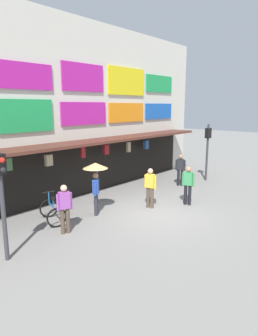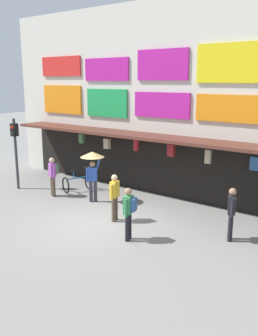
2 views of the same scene
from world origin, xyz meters
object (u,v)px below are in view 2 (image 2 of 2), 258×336
(traffic_light_near, at_px, (15,142))
(pedestrian_in_yellow, at_px, (115,195))
(pedestrian_in_green, at_px, (53,174))
(bicycle_parked, at_px, (77,183))
(pedestrian_in_red, at_px, (129,210))
(pedestrian_in_purple, at_px, (231,211))
(pedestrian_with_umbrella, at_px, (92,162))

(traffic_light_near, xyz_separation_m, pedestrian_in_yellow, (6.05, -0.39, -1.19))
(traffic_light_near, height_order, pedestrian_in_green, traffic_light_near)
(bicycle_parked, distance_m, pedestrian_in_red, 5.71)
(pedestrian_in_purple, bearing_deg, pedestrian_in_yellow, -166.79)
(pedestrian_in_purple, distance_m, pedestrian_in_red, 3.13)
(traffic_light_near, height_order, bicycle_parked, traffic_light_near)
(traffic_light_near, distance_m, pedestrian_with_umbrella, 4.10)
(bicycle_parked, bearing_deg, pedestrian_in_yellow, -25.89)
(pedestrian_with_umbrella, bearing_deg, pedestrian_in_purple, -1.77)
(pedestrian_in_green, relative_size, pedestrian_in_purple, 1.00)
(pedestrian_in_red, bearing_deg, pedestrian_in_yellow, 144.61)
(bicycle_parked, relative_size, pedestrian_in_yellow, 0.80)
(pedestrian_in_red, bearing_deg, bicycle_parked, 151.28)
(pedestrian_with_umbrella, bearing_deg, pedestrian_in_yellow, -28.16)
(pedestrian_in_green, height_order, pedestrian_in_yellow, same)
(pedestrian_in_green, distance_m, pedestrian_with_umbrella, 2.02)
(bicycle_parked, bearing_deg, pedestrian_with_umbrella, -22.79)
(bicycle_parked, relative_size, pedestrian_with_umbrella, 0.64)
(pedestrian_in_green, xyz_separation_m, pedestrian_in_purple, (7.76, 0.29, -0.04))
(pedestrian_in_purple, xyz_separation_m, pedestrian_in_red, (-2.49, -1.89, 0.04))
(bicycle_parked, bearing_deg, pedestrian_in_green, -104.58)
(bicycle_parked, xyz_separation_m, pedestrian_in_purple, (7.47, -0.84, 0.55))
(pedestrian_in_purple, xyz_separation_m, pedestrian_in_yellow, (-3.87, -0.91, 0.00))
(pedestrian_in_purple, bearing_deg, pedestrian_in_red, -142.70)
(pedestrian_with_umbrella, xyz_separation_m, pedestrian_in_red, (3.42, -2.08, -0.66))
(bicycle_parked, height_order, pedestrian_in_red, pedestrian_in_red)
(traffic_light_near, xyz_separation_m, pedestrian_in_red, (7.43, -1.37, -1.16))
(bicycle_parked, distance_m, pedestrian_in_yellow, 4.04)
(pedestrian_in_green, xyz_separation_m, pedestrian_in_red, (5.28, -1.61, 0.00))
(pedestrian_in_purple, height_order, pedestrian_in_red, same)
(pedestrian_in_red, height_order, pedestrian_in_yellow, same)
(bicycle_parked, xyz_separation_m, pedestrian_with_umbrella, (1.56, -0.65, 1.25))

